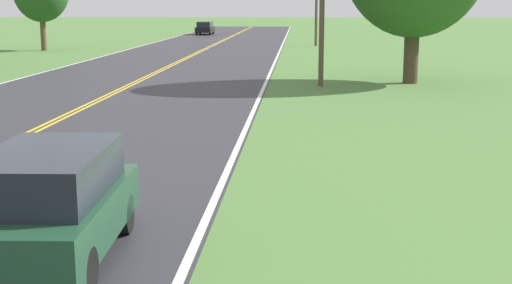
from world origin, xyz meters
The scene contains 3 objects.
utility_pole_midground centered at (9.03, 33.24, 3.73)m, with size 1.80×0.24×7.16m.
car_dark_green_van_approaching centered at (4.32, 9.83, 0.90)m, with size 2.10×4.28×1.70m.
car_black_van_mid_near centered at (-3.81, 88.91, 0.85)m, with size 1.89×4.86×1.60m.
Camera 1 is at (8.05, -0.21, 3.82)m, focal length 50.00 mm.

